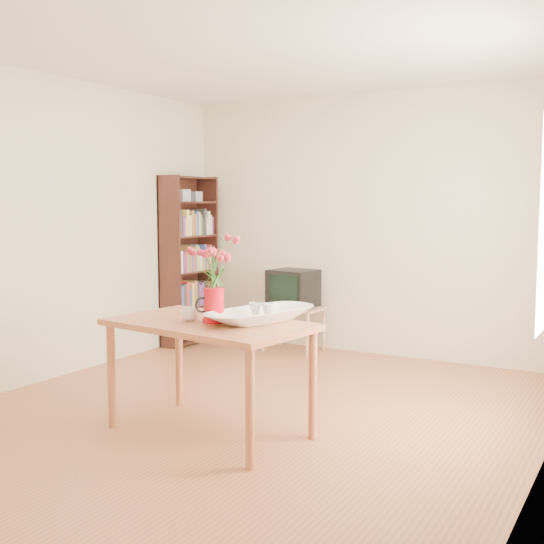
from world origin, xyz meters
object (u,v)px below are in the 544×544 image
Objects in this scene: mug at (190,315)px; television at (294,287)px; bowl at (260,284)px; table at (209,335)px; pitcher at (214,306)px.

television is at bearing -82.43° from mug.
mug is 0.51m from bowl.
bowl is 2.59m from television.
pitcher is at bearing -2.90° from table.
bowl is (0.25, 0.16, 0.15)m from pitcher.
bowl is 1.14× the size of television.
mug is 0.23× the size of television.
table is 6.10× the size of pitcher.
bowl is at bearing 62.44° from pitcher.
television is (-0.70, 2.52, -0.01)m from table.
table is 2.61m from television.
bowl is at bearing 34.61° from table.
television is (-1.00, 2.36, -0.35)m from bowl.
pitcher is 0.33m from bowl.
television is at bearing 113.34° from table.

